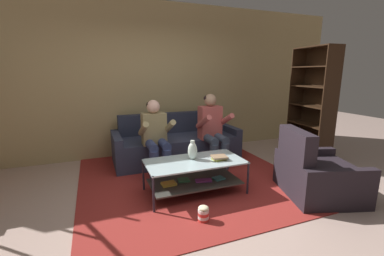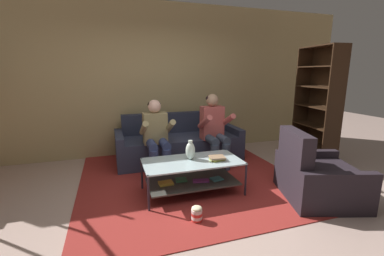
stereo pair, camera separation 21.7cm
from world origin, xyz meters
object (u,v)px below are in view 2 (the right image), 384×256
Objects in this scene: book_stack at (217,158)px; bookshelf at (316,117)px; person_seated_right at (214,127)px; person_seated_left at (157,134)px; popcorn_tub at (197,214)px; couch at (178,144)px; vase at (190,150)px; armchair at (316,178)px; coffee_table at (192,172)px.

bookshelf reaches higher than book_stack.
person_seated_left is at bearing -179.65° from person_seated_right.
bookshelf is 11.28× the size of popcorn_tub.
couch is 1.11× the size of bookshelf.
vase is at bearing -98.06° from couch.
vase is at bearing 154.28° from armchair.
couch is 1.95× the size of armchair.
vase is at bearing 88.77° from coffee_table.
person_seated_right is at bearing 168.30° from bookshelf.
couch is 10.28× the size of book_stack.
person_seated_left is at bearing 123.88° from book_stack.
book_stack is at bearing -24.43° from vase.
coffee_table is 0.64× the size of bookshelf.
bookshelf is at bearing -11.70° from person_seated_right.
person_seated_left is 2.82m from bookshelf.
person_seated_left is 2.37m from armchair.
person_seated_right reaches higher than couch.
popcorn_tub is at bearing -129.35° from book_stack.
person_seated_left is 4.49× the size of vase.
armchair is 6.42× the size of popcorn_tub.
person_seated_right is at bearing -46.14° from couch.
vase is (-0.69, -0.81, -0.10)m from person_seated_right.
couch reaches higher than book_stack.
couch is at bearing 133.86° from person_seated_right.
popcorn_tub is (-0.35, -2.07, -0.20)m from couch.
coffee_table is at bearing 166.64° from book_stack.
person_seated_left is 1.01× the size of armchair.
person_seated_right is 1.18m from coffee_table.
person_seated_right is 0.96× the size of coffee_table.
book_stack reaches higher than coffee_table.
couch is 1.74× the size of coffee_table.
armchair reaches higher than book_stack.
bookshelf reaches higher than person_seated_left.
armchair is (1.47, -0.71, -0.30)m from vase.
bookshelf is 1.76× the size of armchair.
person_seated_left is 1.65m from popcorn_tub.
popcorn_tub is (-1.64, -0.04, -0.19)m from armchair.
coffee_table is (-0.19, -1.40, 0.01)m from couch.
bookshelf reaches higher than vase.
bookshelf is at bearing 48.55° from armchair.
book_stack is at bearing -110.59° from person_seated_right.
popcorn_tub is (-0.17, -0.75, -0.48)m from vase.
person_seated_left is 0.91× the size of coffee_table.
couch is at bearing 46.47° from person_seated_left.
book_stack is (0.33, -0.15, -0.09)m from vase.
person_seated_left reaches higher than armchair.
person_seated_right is (1.00, 0.01, 0.03)m from person_seated_left.
bookshelf reaches higher than person_seated_right.
person_seated_left is 1.16m from book_stack.
book_stack reaches higher than popcorn_tub.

